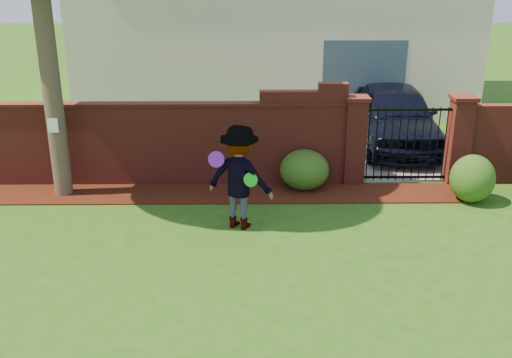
{
  "coord_description": "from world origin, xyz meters",
  "views": [
    {
      "loc": [
        0.19,
        -7.74,
        4.43
      ],
      "look_at": [
        0.3,
        1.4,
        1.05
      ],
      "focal_mm": 40.98,
      "sensor_mm": 36.0,
      "label": 1
    }
  ],
  "objects_px": {
    "frisbee_green": "(251,180)",
    "car": "(397,118)",
    "frisbee_purple": "(216,159)",
    "man": "(239,178)"
  },
  "relations": [
    {
      "from": "car",
      "to": "frisbee_purple",
      "type": "xyz_separation_m",
      "value": [
        -4.27,
        -4.81,
        0.53
      ]
    },
    {
      "from": "frisbee_green",
      "to": "car",
      "type": "bearing_deg",
      "value": 53.05
    },
    {
      "from": "man",
      "to": "frisbee_green",
      "type": "relative_size",
      "value": 7.47
    },
    {
      "from": "frisbee_purple",
      "to": "frisbee_green",
      "type": "bearing_deg",
      "value": -8.57
    },
    {
      "from": "car",
      "to": "frisbee_green",
      "type": "relative_size",
      "value": 18.52
    },
    {
      "from": "car",
      "to": "man",
      "type": "relative_size",
      "value": 2.48
    },
    {
      "from": "man",
      "to": "frisbee_green",
      "type": "xyz_separation_m",
      "value": [
        0.21,
        -0.22,
        0.05
      ]
    },
    {
      "from": "car",
      "to": "frisbee_green",
      "type": "bearing_deg",
      "value": -124.23
    },
    {
      "from": "frisbee_green",
      "to": "man",
      "type": "bearing_deg",
      "value": 133.13
    },
    {
      "from": "man",
      "to": "frisbee_purple",
      "type": "xyz_separation_m",
      "value": [
        -0.37,
        -0.13,
        0.39
      ]
    }
  ]
}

